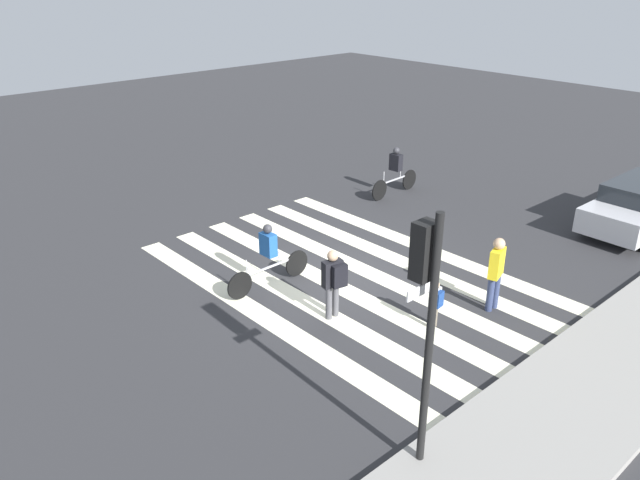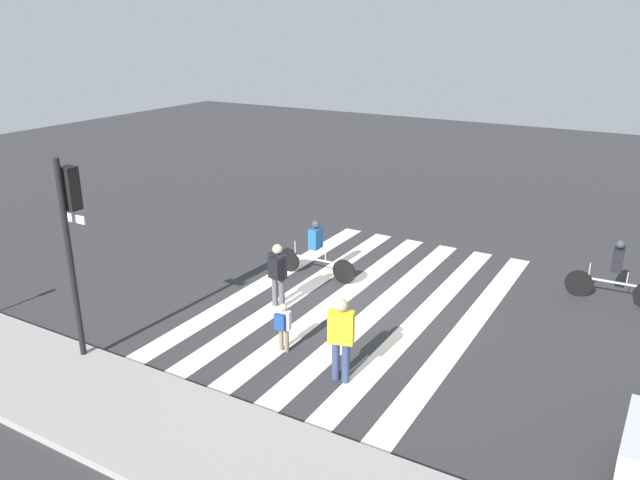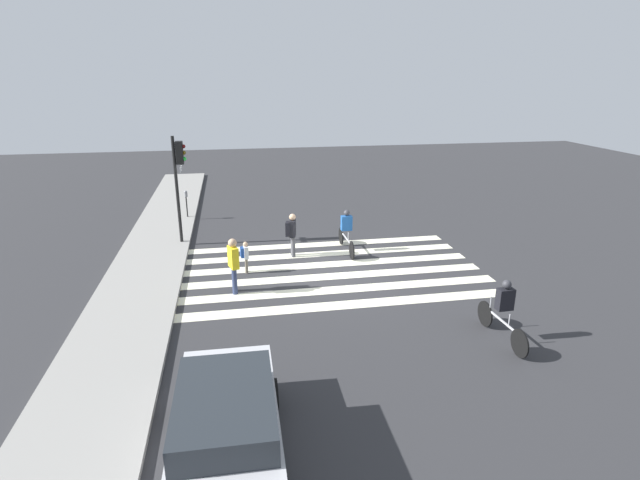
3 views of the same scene
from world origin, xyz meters
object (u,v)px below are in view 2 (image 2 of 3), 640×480
object	(u,v)px
cyclist_far_lane	(616,270)
pedestrian_child_with_backpack	(277,271)
cyclist_near_curb	(316,247)
pedestrian_adult_yellow_jacket	(283,324)
pedestrian_adult_blue_shirt	(341,335)
traffic_light	(71,221)

from	to	relation	value
cyclist_far_lane	pedestrian_child_with_backpack	bearing A→B (deg)	30.02
cyclist_near_curb	cyclist_far_lane	size ratio (longest dim) A/B	1.07
pedestrian_adult_yellow_jacket	cyclist_far_lane	size ratio (longest dim) A/B	0.48
pedestrian_adult_blue_shirt	cyclist_far_lane	distance (m)	7.70
cyclist_near_curb	cyclist_far_lane	bearing A→B (deg)	-162.39
traffic_light	pedestrian_adult_blue_shirt	distance (m)	5.62
traffic_light	pedestrian_child_with_backpack	world-z (taller)	traffic_light
pedestrian_adult_yellow_jacket	pedestrian_child_with_backpack	distance (m)	2.19
cyclist_near_curb	pedestrian_child_with_backpack	bearing A→B (deg)	93.96
traffic_light	pedestrian_adult_blue_shirt	size ratio (longest dim) A/B	2.43
cyclist_near_curb	cyclist_far_lane	world-z (taller)	cyclist_far_lane
pedestrian_adult_yellow_jacket	pedestrian_adult_blue_shirt	bearing A→B (deg)	-21.19
pedestrian_adult_blue_shirt	pedestrian_adult_yellow_jacket	xyz separation A→B (m)	(1.58, -0.39, -0.34)
cyclist_near_curb	pedestrian_adult_yellow_jacket	bearing A→B (deg)	110.58
traffic_light	cyclist_near_curb	bearing A→B (deg)	-107.34
pedestrian_adult_yellow_jacket	pedestrian_child_with_backpack	world-z (taller)	pedestrian_child_with_backpack
pedestrian_adult_yellow_jacket	pedestrian_child_with_backpack	bearing A→B (deg)	119.47
pedestrian_adult_yellow_jacket	cyclist_near_curb	distance (m)	4.08
cyclist_near_curb	cyclist_far_lane	xyz separation A→B (m)	(-7.14, -2.33, 0.00)
pedestrian_adult_blue_shirt	pedestrian_child_with_backpack	size ratio (longest dim) A/B	1.08
traffic_light	cyclist_near_curb	size ratio (longest dim) A/B	1.75
pedestrian_adult_yellow_jacket	cyclist_near_curb	size ratio (longest dim) A/B	0.45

